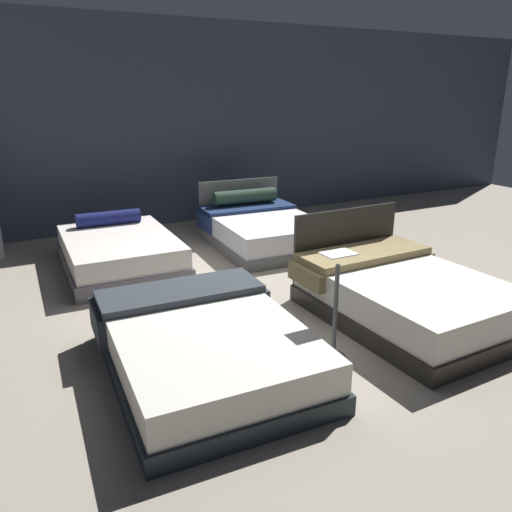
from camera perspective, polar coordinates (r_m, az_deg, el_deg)
name	(u,v)px	position (r m, az deg, el deg)	size (l,w,h in m)	color
ground_plane	(252,297)	(5.89, -0.49, -4.75)	(18.00, 18.00, 0.02)	gray
showroom_back_wall	(151,126)	(8.98, -12.02, 14.46)	(18.00, 0.06, 3.50)	#333D4C
bed_0	(205,345)	(4.36, -5.85, -10.18)	(1.71, 2.19, 0.50)	black
bed_1	(403,294)	(5.48, 16.56, -4.26)	(1.69, 2.18, 1.00)	black
bed_2	(120,252)	(6.96, -15.40, 0.45)	(1.48, 2.06, 0.67)	#58555E
bed_3	(262,229)	(7.77, 0.71, 3.14)	(1.66, 2.14, 0.89)	#545455
price_sign	(335,319)	(4.47, 9.07, -7.21)	(0.28, 0.24, 1.01)	#3F3F44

